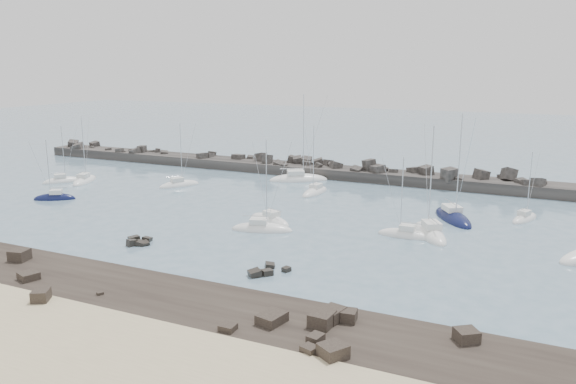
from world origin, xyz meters
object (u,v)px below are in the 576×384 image
Objects in this scene: sailboat_4 at (298,180)px; sailboat_12 at (524,219)px; sailboat_5 at (270,221)px; sailboat_3 at (179,185)px; sailboat_0 at (62,181)px; sailboat_9 at (405,235)px; sailboat_2 at (55,199)px; sailboat_6 at (315,192)px; sailboat_8 at (453,218)px; sailboat_10 at (430,234)px; sailboat_1 at (85,181)px; sailboat_7 at (262,230)px.

sailboat_12 is (37.99, -11.08, -0.01)m from sailboat_4.
sailboat_5 is 1.17× the size of sailboat_12.
sailboat_4 reaches higher than sailboat_3.
sailboat_0 is 1.02× the size of sailboat_9.
sailboat_2 is 40.59m from sailboat_6.
sailboat_8 is 1.06× the size of sailboat_10.
sailboat_4 is 39.57m from sailboat_12.
sailboat_1 is 13.14m from sailboat_2.
sailboat_1 reaches higher than sailboat_5.
sailboat_0 is 0.93× the size of sailboat_5.
sailboat_4 is at bearing 128.70° from sailboat_6.
sailboat_10 is at bearing 19.30° from sailboat_7.
sailboat_5 is 34.11m from sailboat_12.
sailboat_3 is at bearing -168.60° from sailboat_6.
sailboat_8 is (45.91, -2.02, 0.01)m from sailboat_3.
sailboat_6 is at bearing 30.83° from sailboat_2.
sailboat_4 reaches higher than sailboat_5.
sailboat_8 reaches higher than sailboat_10.
sailboat_0 reaches higher than sailboat_2.
sailboat_4 reaches higher than sailboat_1.
sailboat_7 is 20.68m from sailboat_10.
sailboat_3 is 27.62m from sailboat_5.
sailboat_12 is (71.90, 5.92, -0.01)m from sailboat_1.
sailboat_3 is 45.96m from sailboat_8.
sailboat_10 reaches higher than sailboat_0.
sailboat_10 reaches higher than sailboat_12.
sailboat_7 is at bearing -74.59° from sailboat_4.
sailboat_2 is (8.96, -10.11, 0.01)m from sailboat_0.
sailboat_2 is 0.70× the size of sailboat_10.
sailboat_2 is at bearing -174.38° from sailboat_10.
sailboat_8 is 1.45× the size of sailboat_9.
sailboat_5 is at bearing -176.52° from sailboat_9.
sailboat_2 is 40.50m from sailboat_4.
sailboat_3 is at bearing -142.56° from sailboat_4.
sailboat_8 is at bearing 68.52° from sailboat_9.
sailboat_4 is 1.66× the size of sailboat_12.
sailboat_8 is (63.13, 2.20, 0.01)m from sailboat_1.
sailboat_1 reaches higher than sailboat_7.
sailboat_7 reaches higher than sailboat_5.
sailboat_3 is 54.71m from sailboat_12.
sailboat_3 is 0.80× the size of sailboat_10.
sailboat_6 is 26.25m from sailboat_10.
sailboat_5 is 4.08m from sailboat_7.
sailboat_10 is at bearing 33.43° from sailboat_9.
sailboat_9 is at bearing 4.01° from sailboat_2.
sailboat_5 is at bearing -29.15° from sailboat_3.
sailboat_8 reaches higher than sailboat_6.
sailboat_4 is 10.38m from sailboat_6.
sailboat_4 is (37.32, 18.80, 0.01)m from sailboat_0.
sailboat_2 is 0.96× the size of sailboat_9.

